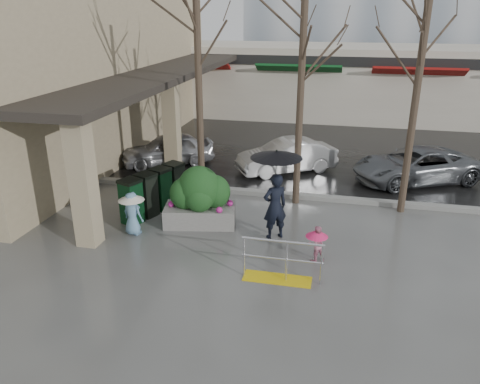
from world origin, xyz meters
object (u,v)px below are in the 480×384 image
at_px(tree_west, 197,39).
at_px(car_c, 416,165).
at_px(handrail, 280,265).
at_px(planter, 200,197).
at_px(child_pink, 316,241).
at_px(news_boxes, 154,192).
at_px(car_a, 168,149).
at_px(car_b, 287,156).
at_px(tree_mideast, 422,50).
at_px(child_blue, 132,210).
at_px(tree_midwest, 303,35).
at_px(woman, 276,187).

distance_m(tree_west, car_c, 8.98).
xyz_separation_m(handrail, planter, (-2.71, 2.54, 0.48)).
height_order(child_pink, news_boxes, news_boxes).
xyz_separation_m(handrail, car_a, (-5.71, 7.75, 0.25)).
distance_m(car_b, car_c, 4.73).
height_order(tree_mideast, child_blue, tree_mideast).
bearing_deg(tree_mideast, tree_west, -180.00).
distance_m(tree_midwest, news_boxes, 6.44).
bearing_deg(tree_west, tree_midwest, 0.00).
bearing_deg(handrail, car_c, 63.52).
height_order(woman, car_a, woman).
relative_size(tree_midwest, child_pink, 7.40).
bearing_deg(tree_west, woman, -42.62).
relative_size(tree_midwest, car_a, 1.89).
relative_size(tree_midwest, planter, 3.18).
relative_size(tree_mideast, car_c, 1.43).
xyz_separation_m(woman, car_b, (-0.41, 5.71, -0.86)).
height_order(child_pink, car_c, car_c).
bearing_deg(tree_midwest, tree_west, -180.00).
xyz_separation_m(handrail, tree_midwest, (-0.16, 4.80, 4.86)).
bearing_deg(car_a, planter, 0.08).
distance_m(woman, child_blue, 4.02).
bearing_deg(car_b, planter, -50.55).
xyz_separation_m(child_blue, news_boxes, (-0.00, 1.56, -0.06)).
xyz_separation_m(handrail, car_b, (-0.87, 7.85, 0.25)).
distance_m(tree_mideast, car_a, 10.24).
bearing_deg(car_c, handrail, -52.03).
bearing_deg(handrail, car_a, 126.36).
bearing_deg(handrail, woman, 102.27).
bearing_deg(car_a, handrail, 6.60).
relative_size(child_pink, car_a, 0.26).
bearing_deg(tree_mideast, car_a, 161.54).
distance_m(tree_midwest, car_a, 7.79).
distance_m(tree_west, planter, 4.84).
bearing_deg(car_c, tree_west, -93.38).
distance_m(child_blue, car_a, 6.41).
xyz_separation_m(tree_mideast, planter, (-5.85, -2.26, -4.01)).
bearing_deg(tree_west, tree_mideast, 0.00).
xyz_separation_m(tree_west, planter, (0.65, -2.26, -4.23)).
xyz_separation_m(woman, planter, (-2.25, 0.40, -0.64)).
xyz_separation_m(child_blue, car_c, (8.22, 6.25, -0.11)).
relative_size(tree_west, news_boxes, 2.78).
bearing_deg(child_blue, tree_mideast, -141.16).
bearing_deg(tree_midwest, child_pink, -76.25).
bearing_deg(child_blue, car_a, -62.81).
relative_size(tree_mideast, child_pink, 6.88).
distance_m(tree_midwest, car_c, 6.78).
xyz_separation_m(tree_mideast, car_a, (-8.85, 2.95, -4.23)).
bearing_deg(child_pink, car_b, -107.30).
height_order(tree_midwest, child_pink, tree_midwest).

